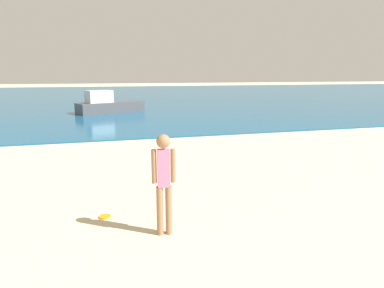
{
  "coord_description": "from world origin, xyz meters",
  "views": [
    {
      "loc": [
        -2.63,
        1.55,
        2.67
      ],
      "look_at": [
        -0.48,
        9.09,
        1.06
      ],
      "focal_mm": 32.21,
      "sensor_mm": 36.0,
      "label": 1
    }
  ],
  "objects": [
    {
      "name": "frisbee",
      "position": [
        -2.54,
        7.87,
        0.01
      ],
      "size": [
        0.23,
        0.23,
        0.03
      ],
      "primitive_type": "cylinder",
      "color": "orange",
      "rests_on": "ground"
    },
    {
      "name": "boat_near",
      "position": [
        -1.68,
        25.53,
        0.59
      ],
      "size": [
        4.68,
        3.05,
        1.52
      ],
      "rotation": [
        0.0,
        0.0,
        0.4
      ],
      "color": "#4C4C51",
      "rests_on": "water"
    },
    {
      "name": "water",
      "position": [
        0.0,
        45.49,
        0.03
      ],
      "size": [
        160.0,
        60.0,
        0.06
      ],
      "primitive_type": "cube",
      "color": "#14567F",
      "rests_on": "ground"
    },
    {
      "name": "person_standing",
      "position": [
        -1.59,
        6.87,
        0.98
      ],
      "size": [
        0.39,
        0.23,
        1.72
      ],
      "rotation": [
        0.0,
        0.0,
        3.04
      ],
      "color": "#936B4C",
      "rests_on": "ground"
    }
  ]
}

